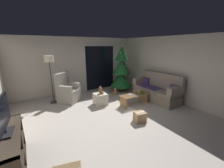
# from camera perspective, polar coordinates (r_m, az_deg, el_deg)

# --- Properties ---
(ground_plane) EXTENTS (7.00, 7.00, 0.00)m
(ground_plane) POSITION_cam_1_polar(r_m,az_deg,el_deg) (4.47, 0.36, -13.35)
(ground_plane) COLOR #BCB2A8
(wall_back) EXTENTS (5.72, 0.12, 2.50)m
(wall_back) POSITION_cam_1_polar(r_m,az_deg,el_deg) (6.78, -13.60, 7.31)
(wall_back) COLOR beige
(wall_back) RESTS_ON ground
(wall_right) EXTENTS (0.12, 6.00, 2.50)m
(wall_right) POSITION_cam_1_polar(r_m,az_deg,el_deg) (6.02, 24.23, 5.43)
(wall_right) COLOR beige
(wall_right) RESTS_ON ground
(patio_door_frame) EXTENTS (1.60, 0.02, 2.20)m
(patio_door_frame) POSITION_cam_1_polar(r_m,az_deg,el_deg) (7.15, -4.83, 6.87)
(patio_door_frame) COLOR silver
(patio_door_frame) RESTS_ON ground
(patio_door_glass) EXTENTS (1.50, 0.02, 2.10)m
(patio_door_glass) POSITION_cam_1_polar(r_m,az_deg,el_deg) (7.14, -4.75, 6.46)
(patio_door_glass) COLOR black
(patio_door_glass) RESTS_ON ground
(couch) EXTENTS (0.81, 1.95, 1.08)m
(couch) POSITION_cam_1_polar(r_m,az_deg,el_deg) (6.01, 17.51, -2.31)
(couch) COLOR gray
(couch) RESTS_ON ground
(coffee_table) EXTENTS (1.10, 0.40, 0.39)m
(coffee_table) POSITION_cam_1_polar(r_m,az_deg,el_deg) (5.35, 8.92, -5.49)
(coffee_table) COLOR #9E7547
(coffee_table) RESTS_ON ground
(remote_silver) EXTENTS (0.16, 0.10, 0.02)m
(remote_silver) POSITION_cam_1_polar(r_m,az_deg,el_deg) (5.19, 8.45, -4.49)
(remote_silver) COLOR #ADADB2
(remote_silver) RESTS_ON coffee_table
(remote_white) EXTENTS (0.07, 0.16, 0.02)m
(remote_white) POSITION_cam_1_polar(r_m,az_deg,el_deg) (5.22, 7.20, -4.32)
(remote_white) COLOR silver
(remote_white) RESTS_ON coffee_table
(book_stack) EXTENTS (0.24, 0.22, 0.06)m
(book_stack) POSITION_cam_1_polar(r_m,az_deg,el_deg) (5.51, 11.49, -3.22)
(book_stack) COLOR #337042
(book_stack) RESTS_ON coffee_table
(cell_phone) EXTENTS (0.13, 0.16, 0.01)m
(cell_phone) POSITION_cam_1_polar(r_m,az_deg,el_deg) (5.49, 11.67, -2.89)
(cell_phone) COLOR black
(cell_phone) RESTS_ON book_stack
(christmas_tree) EXTENTS (1.06, 1.06, 2.21)m
(christmas_tree) POSITION_cam_1_polar(r_m,az_deg,el_deg) (6.78, 3.81, 5.32)
(christmas_tree) COLOR #4C1E19
(christmas_tree) RESTS_ON ground
(armchair) EXTENTS (0.97, 0.97, 1.13)m
(armchair) POSITION_cam_1_polar(r_m,az_deg,el_deg) (5.79, -17.35, -2.94)
(armchair) COLOR gray
(armchair) RESTS_ON ground
(floor_lamp) EXTENTS (0.32, 0.32, 1.78)m
(floor_lamp) POSITION_cam_1_polar(r_m,az_deg,el_deg) (5.64, -23.82, 7.52)
(floor_lamp) COLOR #2D2D30
(floor_lamp) RESTS_ON ground
(media_shelf) EXTENTS (0.40, 1.40, 0.74)m
(media_shelf) POSITION_cam_1_polar(r_m,az_deg,el_deg) (3.18, -36.27, -22.40)
(media_shelf) COLOR #382D23
(media_shelf) RESTS_ON ground
(television) EXTENTS (0.24, 0.84, 0.61)m
(television) POSITION_cam_1_polar(r_m,az_deg,el_deg) (2.89, -37.75, -10.27)
(television) COLOR black
(television) RESTS_ON media_shelf
(ottoman) EXTENTS (0.44, 0.44, 0.42)m
(ottoman) POSITION_cam_1_polar(r_m,az_deg,el_deg) (5.34, -4.67, -6.01)
(ottoman) COLOR beige
(ottoman) RESTS_ON ground
(teddy_bear_chestnut) EXTENTS (0.22, 0.21, 0.29)m
(teddy_bear_chestnut) POSITION_cam_1_polar(r_m,az_deg,el_deg) (5.23, -4.63, -2.64)
(teddy_bear_chestnut) COLOR brown
(teddy_bear_chestnut) RESTS_ON ottoman
(teddy_bear_honey_by_tree) EXTENTS (0.21, 0.20, 0.29)m
(teddy_bear_honey_by_tree) POSITION_cam_1_polar(r_m,az_deg,el_deg) (6.42, 1.19, -3.06)
(teddy_bear_honey_by_tree) COLOR tan
(teddy_bear_honey_by_tree) RESTS_ON ground
(cardboard_box_taped_mid_floor) EXTENTS (0.37, 0.33, 0.29)m
(cardboard_box_taped_mid_floor) POSITION_cam_1_polar(r_m,az_deg,el_deg) (4.30, 11.11, -12.75)
(cardboard_box_taped_mid_floor) COLOR tan
(cardboard_box_taped_mid_floor) RESTS_ON ground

